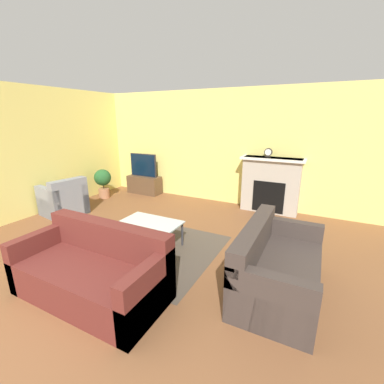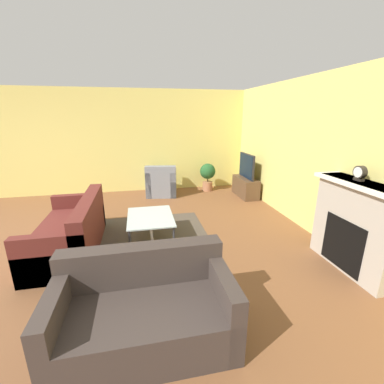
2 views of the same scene
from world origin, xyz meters
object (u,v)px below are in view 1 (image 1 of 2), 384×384
armchair_by_window (64,201)px  mantel_clock (268,153)px  tv (143,165)px  coffee_table (148,226)px  couch_sectional (93,272)px  couch_loveseat (276,268)px  potted_plant (103,181)px

armchair_by_window → mantel_clock: (3.84, 2.22, 1.02)m
tv → armchair_by_window: (-0.55, -2.12, -0.49)m
coffee_table → tv: bearing=128.1°
couch_sectional → armchair_by_window: same height
couch_loveseat → potted_plant: bearing=68.4°
couch_sectional → coffee_table: couch_sectional is taller
couch_loveseat → potted_plant: (-4.71, 1.87, 0.17)m
armchair_by_window → potted_plant: (-0.15, 1.29, 0.16)m
couch_loveseat → potted_plant: couch_loveseat is taller
couch_loveseat → armchair_by_window: (-4.56, 0.57, 0.01)m
coffee_table → mantel_clock: mantel_clock is taller
couch_sectional → armchair_by_window: (-2.64, 1.63, 0.01)m
armchair_by_window → coffee_table: (2.54, -0.42, 0.09)m
tv → mantel_clock: 3.34m
couch_sectional → couch_loveseat: (1.92, 1.06, 0.00)m
couch_sectional → couch_loveseat: same height
armchair_by_window → mantel_clock: mantel_clock is taller
couch_loveseat → coffee_table: size_ratio=1.63×
couch_sectional → armchair_by_window: bearing=148.3°
tv → coffee_table: (1.99, -2.54, -0.41)m
tv → potted_plant: (-0.70, -0.83, -0.33)m
potted_plant → mantel_clock: (3.99, 0.93, 0.86)m
couch_loveseat → coffee_table: couch_loveseat is taller
coffee_table → potted_plant: bearing=147.6°
armchair_by_window → tv: bearing=174.4°
tv → couch_sectional: (2.09, -3.75, -0.51)m
potted_plant → coffee_table: bearing=-32.4°
coffee_table → couch_sectional: bearing=-85.3°
coffee_table → potted_plant: (-2.69, 1.71, 0.08)m
couch_sectional → armchair_by_window: 3.10m
tv → mantel_clock: mantel_clock is taller
tv → potted_plant: size_ratio=1.07×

